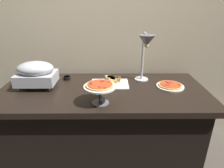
# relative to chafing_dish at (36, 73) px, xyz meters

# --- Properties ---
(ground_plane) EXTENTS (8.00, 8.00, 0.00)m
(ground_plane) POSITION_rel_chafing_dish_xyz_m (0.61, -0.05, -0.90)
(ground_plane) COLOR #4C443D
(back_wall) EXTENTS (4.40, 0.04, 2.40)m
(back_wall) POSITION_rel_chafing_dish_xyz_m (0.61, 0.45, 0.30)
(back_wall) COLOR #C6B593
(back_wall) RESTS_ON ground_plane
(buffet_table) EXTENTS (1.90, 0.84, 0.76)m
(buffet_table) POSITION_rel_chafing_dish_xyz_m (0.61, -0.05, -0.51)
(buffet_table) COLOR black
(buffet_table) RESTS_ON ground_plane
(chafing_dish) EXTENTS (0.35, 0.25, 0.25)m
(chafing_dish) POSITION_rel_chafing_dish_xyz_m (0.00, 0.00, 0.00)
(chafing_dish) COLOR #B7BABF
(chafing_dish) RESTS_ON buffet_table
(heat_lamp) EXTENTS (0.15, 0.30, 0.49)m
(heat_lamp) POSITION_rel_chafing_dish_xyz_m (1.00, 0.06, 0.23)
(heat_lamp) COLOR #B7BABF
(heat_lamp) RESTS_ON buffet_table
(pizza_plate_front) EXTENTS (0.25, 0.25, 0.03)m
(pizza_plate_front) POSITION_rel_chafing_dish_xyz_m (1.24, -0.01, -0.13)
(pizza_plate_front) COLOR white
(pizza_plate_front) RESTS_ON buffet_table
(pizza_plate_center) EXTENTS (0.25, 0.25, 0.17)m
(pizza_plate_center) POSITION_rel_chafing_dish_xyz_m (0.60, -0.32, -0.01)
(pizza_plate_center) COLOR #595B60
(pizza_plate_center) RESTS_ON buffet_table
(sandwich_platter) EXTENTS (0.36, 0.25, 0.06)m
(sandwich_platter) POSITION_rel_chafing_dish_xyz_m (0.69, 0.08, -0.12)
(sandwich_platter) COLOR white
(sandwich_platter) RESTS_ON buffet_table
(sauce_cup_near) EXTENTS (0.07, 0.07, 0.04)m
(sauce_cup_near) POSITION_rel_chafing_dish_xyz_m (0.23, 0.19, -0.12)
(sauce_cup_near) COLOR black
(sauce_cup_near) RESTS_ON buffet_table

